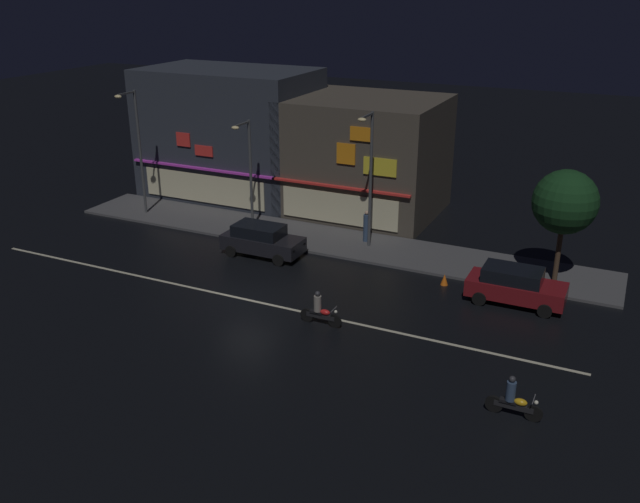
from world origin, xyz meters
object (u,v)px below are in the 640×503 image
object	(u,v)px
motorcycle_lead	(320,311)
traffic_cone	(444,279)
parked_car_near_kerb	(262,240)
parked_car_trailing	(515,285)
motorcycle_following	(513,400)
streetlamp_mid	(248,165)
streetlamp_west	(137,143)
pedestrian_on_sidewalk	(366,227)
streetlamp_east	(369,170)

from	to	relation	value
motorcycle_lead	traffic_cone	size ratio (longest dim) A/B	3.45
parked_car_near_kerb	motorcycle_lead	distance (m)	8.36
parked_car_trailing	traffic_cone	xyz separation A→B (m)	(-3.36, 0.57, -0.59)
motorcycle_following	parked_car_near_kerb	bearing A→B (deg)	-39.01
streetlamp_mid	parked_car_trailing	size ratio (longest dim) A/B	1.45
streetlamp_west	parked_car_near_kerb	distance (m)	10.80
parked_car_trailing	parked_car_near_kerb	bearing A→B (deg)	-0.44
streetlamp_mid	motorcycle_lead	xyz separation A→B (m)	(8.65, -8.82, -3.24)
pedestrian_on_sidewalk	parked_car_near_kerb	xyz separation A→B (m)	(-4.33, -3.95, -0.09)
streetlamp_mid	traffic_cone	distance (m)	13.10
streetlamp_west	motorcycle_lead	bearing A→B (deg)	-27.30
streetlamp_west	pedestrian_on_sidewalk	size ratio (longest dim) A/B	4.26
parked_car_trailing	motorcycle_following	xyz separation A→B (m)	(1.58, -8.75, -0.24)
parked_car_trailing	motorcycle_following	distance (m)	8.89
parked_car_near_kerb	pedestrian_on_sidewalk	bearing A→B (deg)	42.42
parked_car_near_kerb	motorcycle_lead	world-z (taller)	parked_car_near_kerb
streetlamp_mid	traffic_cone	world-z (taller)	streetlamp_mid
parked_car_near_kerb	parked_car_trailing	world-z (taller)	same
pedestrian_on_sidewalk	parked_car_trailing	xyz separation A→B (m)	(8.79, -4.06, -0.09)
streetlamp_east	parked_car_near_kerb	bearing A→B (deg)	-146.24
pedestrian_on_sidewalk	traffic_cone	distance (m)	6.49
streetlamp_west	motorcycle_following	world-z (taller)	streetlamp_west
parked_car_trailing	streetlamp_mid	bearing A→B (deg)	-11.55
motorcycle_lead	motorcycle_following	size ratio (longest dim) A/B	1.00
pedestrian_on_sidewalk	parked_car_trailing	bearing A→B (deg)	-133.01
streetlamp_mid	streetlamp_east	bearing A→B (deg)	0.43
streetlamp_east	motorcycle_lead	distance (m)	9.74
streetlamp_east	parked_car_near_kerb	xyz separation A→B (m)	(-4.72, -3.16, -3.55)
streetlamp_west	parked_car_near_kerb	size ratio (longest dim) A/B	1.74
motorcycle_following	streetlamp_west	bearing A→B (deg)	-32.80
streetlamp_west	parked_car_near_kerb	world-z (taller)	streetlamp_west
parked_car_trailing	motorcycle_following	bearing A→B (deg)	100.22
streetlamp_mid	parked_car_near_kerb	world-z (taller)	streetlamp_mid
streetlamp_west	streetlamp_east	size ratio (longest dim) A/B	1.03
traffic_cone	motorcycle_lead	bearing A→B (deg)	-120.67
streetlamp_west	traffic_cone	bearing A→B (deg)	-5.97
streetlamp_east	pedestrian_on_sidewalk	distance (m)	3.57
streetlamp_east	traffic_cone	distance (m)	7.05
streetlamp_west	motorcycle_following	distance (m)	27.33
streetlamp_west	streetlamp_mid	xyz separation A→B (m)	(7.29, 0.59, -0.65)
motorcycle_lead	parked_car_trailing	bearing A→B (deg)	-141.37
motorcycle_lead	motorcycle_following	xyz separation A→B (m)	(8.61, -3.14, 0.00)
streetlamp_west	motorcycle_lead	world-z (taller)	streetlamp_west
streetlamp_mid	motorcycle_lead	distance (m)	12.77
streetlamp_mid	streetlamp_east	xyz separation A→B (m)	(7.28, 0.05, 0.54)
parked_car_near_kerb	traffic_cone	size ratio (longest dim) A/B	7.82
pedestrian_on_sidewalk	parked_car_near_kerb	size ratio (longest dim) A/B	0.41
pedestrian_on_sidewalk	motorcycle_following	xyz separation A→B (m)	(10.37, -12.81, -0.32)
streetlamp_mid	motorcycle_following	xyz separation A→B (m)	(17.26, -11.95, -3.24)
streetlamp_east	pedestrian_on_sidewalk	size ratio (longest dim) A/B	4.14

